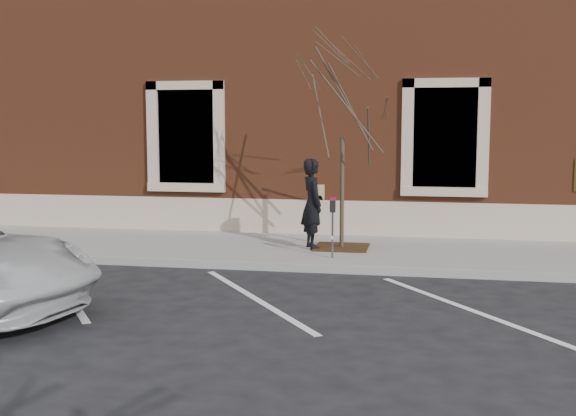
# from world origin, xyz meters

# --- Properties ---
(ground) EXTENTS (120.00, 120.00, 0.00)m
(ground) POSITION_xyz_m (0.00, 0.00, 0.00)
(ground) COLOR #28282B
(ground) RESTS_ON ground
(sidewalk_near) EXTENTS (40.00, 3.50, 0.15)m
(sidewalk_near) POSITION_xyz_m (0.00, 1.75, 0.07)
(sidewalk_near) COLOR gray
(sidewalk_near) RESTS_ON ground
(curb_near) EXTENTS (40.00, 0.12, 0.15)m
(curb_near) POSITION_xyz_m (0.00, -0.05, 0.07)
(curb_near) COLOR #9E9E99
(curb_near) RESTS_ON ground
(parking_stripes) EXTENTS (28.00, 4.40, 0.01)m
(parking_stripes) POSITION_xyz_m (0.00, -2.20, 0.00)
(parking_stripes) COLOR silver
(parking_stripes) RESTS_ON ground
(building_civic) EXTENTS (40.00, 8.62, 8.00)m
(building_civic) POSITION_xyz_m (0.00, 7.74, 4.00)
(building_civic) COLOR brown
(building_civic) RESTS_ON ground
(man) EXTENTS (0.70, 0.80, 1.85)m
(man) POSITION_xyz_m (0.32, 1.62, 1.08)
(man) COLOR black
(man) RESTS_ON sidewalk_near
(parking_meter) EXTENTS (0.11, 0.08, 1.17)m
(parking_meter) POSITION_xyz_m (0.86, 0.62, 0.96)
(parking_meter) COLOR #595B60
(parking_meter) RESTS_ON sidewalk_near
(tree_grate) EXTENTS (1.10, 1.10, 0.03)m
(tree_grate) POSITION_xyz_m (0.91, 1.78, 0.16)
(tree_grate) COLOR #402414
(tree_grate) RESTS_ON sidewalk_near
(sapling) EXTENTS (2.50, 2.50, 4.16)m
(sapling) POSITION_xyz_m (0.91, 1.78, 3.06)
(sapling) COLOR #403427
(sapling) RESTS_ON sidewalk_near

